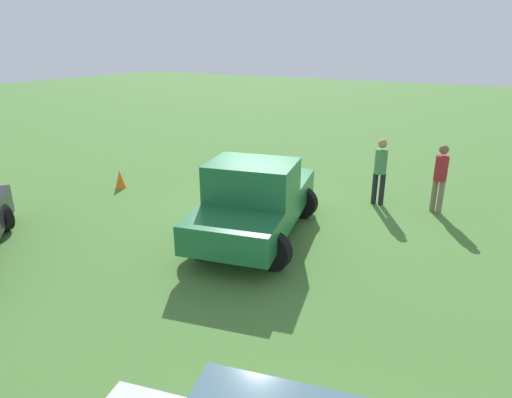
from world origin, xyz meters
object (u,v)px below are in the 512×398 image
at_px(person_bystander, 440,175).
at_px(person_visitor, 380,168).
at_px(pickup_truck, 254,199).
at_px(traffic_cone, 120,179).

height_order(person_bystander, person_visitor, person_visitor).
distance_m(pickup_truck, person_visitor, 4.01).
height_order(person_visitor, traffic_cone, person_visitor).
bearing_deg(person_visitor, traffic_cone, 109.97).
distance_m(person_bystander, person_visitor, 1.50).
xyz_separation_m(person_bystander, person_visitor, (1.49, 0.16, 0.01)).
bearing_deg(pickup_truck, traffic_cone, 66.07).
xyz_separation_m(pickup_truck, traffic_cone, (5.31, -1.10, -0.67)).
height_order(pickup_truck, person_visitor, pickup_truck).
bearing_deg(person_visitor, person_bystander, -83.08).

